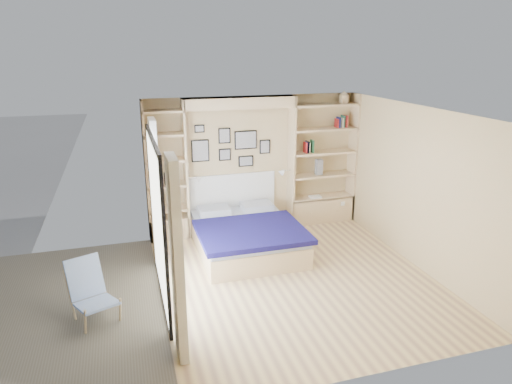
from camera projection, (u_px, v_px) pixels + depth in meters
name	position (u px, v px, depth m)	size (l,w,h in m)	color
ground	(295.00, 277.00, 6.91)	(4.50, 4.50, 0.00)	#E3C582
room_shell	(244.00, 184.00, 7.87)	(4.50, 4.50, 4.50)	tan
bed	(246.00, 235.00, 7.77)	(1.72, 2.14, 1.07)	#D5B58B
photo_gallery	(230.00, 146.00, 8.33)	(1.48, 0.02, 0.82)	black
reading_lamps	(241.00, 175.00, 8.32)	(1.92, 0.12, 0.15)	silver
shelf_decor	(311.00, 139.00, 8.58)	(3.56, 0.23, 2.03)	#A51E1E
deck	(36.00, 315.00, 5.93)	(3.20, 4.00, 0.05)	#685E4D
deck_chair	(91.00, 291.00, 5.79)	(0.71, 0.88, 0.77)	tan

